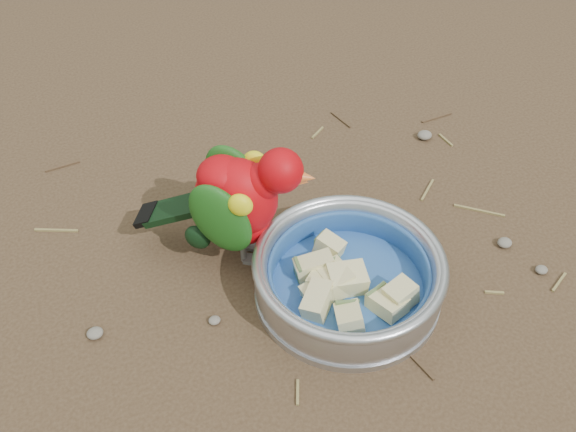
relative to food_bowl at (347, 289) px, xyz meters
name	(u,v)px	position (x,y,z in m)	size (l,w,h in m)	color
ground	(393,324)	(0.03, -0.06, -0.01)	(60.00, 60.00, 0.00)	#463322
food_bowl	(347,289)	(0.00, 0.00, 0.00)	(0.22, 0.22, 0.02)	#B2B2BA
bowl_wall	(349,273)	(0.00, 0.00, 0.03)	(0.22, 0.22, 0.04)	#B2B2BA
fruit_wedges	(348,277)	(0.00, 0.00, 0.02)	(0.13, 0.13, 0.03)	beige
lory_parrot	(240,206)	(-0.10, 0.11, 0.07)	(0.10, 0.20, 0.16)	#B4050B
ground_debris	(398,319)	(0.04, -0.06, -0.01)	(0.90, 0.80, 0.01)	olive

